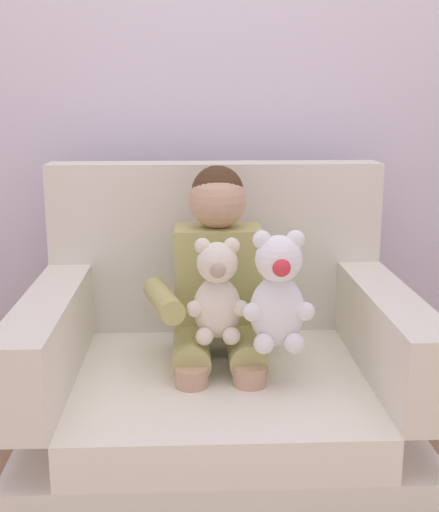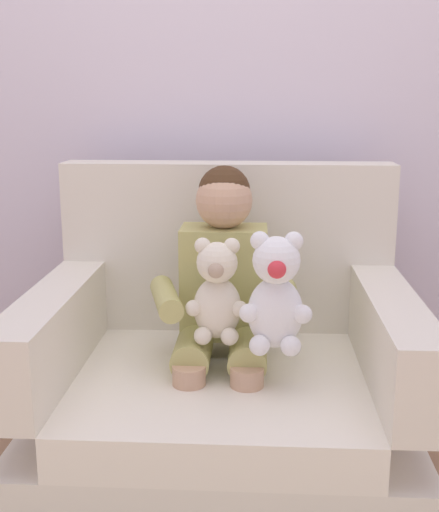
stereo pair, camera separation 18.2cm
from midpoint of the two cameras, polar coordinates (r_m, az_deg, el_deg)
ground_plane at (r=2.17m, az=-2.53°, el=-19.53°), size 8.00×8.00×0.00m
back_wall at (r=2.47m, az=-2.87°, el=16.23°), size 6.00×0.10×2.60m
armchair at (r=2.06m, az=-2.62°, el=-11.56°), size 1.10×0.89×0.97m
seated_child at (r=1.97m, az=-2.80°, el=-3.15°), size 0.45×0.39×0.82m
plush_cream at (r=1.84m, az=-3.03°, el=-3.23°), size 0.17×0.14×0.29m
plush_white at (r=1.78m, az=2.14°, el=-3.30°), size 0.19×0.16×0.33m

